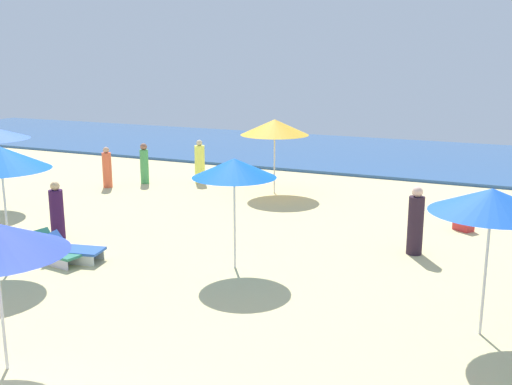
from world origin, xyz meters
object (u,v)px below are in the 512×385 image
object	(u,v)px
lounge_chair_7_0	(74,250)
beachgoer_2	(107,169)
beachgoer_0	(200,163)
beachgoer_6	(416,223)
beachgoer_4	(57,212)
umbrella_4	(275,127)
lounge_chair_7_1	(56,251)
cooler_box_0	(464,224)
beachgoer_1	(144,164)
umbrella_5	(234,168)
umbrella_0	(492,201)
umbrella_7	(0,158)

from	to	relation	value
lounge_chair_7_0	beachgoer_2	bearing A→B (deg)	20.86
beachgoer_0	beachgoer_6	xyz separation A→B (m)	(8.92, -5.18, 0.03)
beachgoer_6	beachgoer_4	bearing A→B (deg)	68.57
umbrella_4	beachgoer_6	world-z (taller)	umbrella_4
lounge_chair_7_1	cooler_box_0	distance (m)	10.68
beachgoer_4	beachgoer_1	bearing A→B (deg)	83.84
umbrella_5	beachgoer_0	world-z (taller)	umbrella_5
lounge_chair_7_1	beachgoer_0	bearing A→B (deg)	16.20
umbrella_4	lounge_chair_7_0	distance (m)	8.89
beachgoer_4	cooler_box_0	bearing A→B (deg)	5.79
beachgoer_2	beachgoer_6	bearing A→B (deg)	-68.64
beachgoer_0	lounge_chair_7_0	bearing A→B (deg)	-51.37
beachgoer_0	beachgoer_2	distance (m)	3.42
umbrella_4	beachgoer_1	distance (m)	5.35
umbrella_0	lounge_chair_7_1	distance (m)	9.53
beachgoer_4	cooler_box_0	distance (m)	10.95
lounge_chair_7_1	beachgoer_2	distance (m)	8.18
umbrella_4	umbrella_5	xyz separation A→B (m)	(2.13, -7.37, -0.02)
umbrella_5	lounge_chair_7_0	xyz separation A→B (m)	(-3.65, -1.15, -2.04)
beachgoer_2	beachgoer_4	world-z (taller)	beachgoer_4
beachgoer_4	umbrella_7	bearing A→B (deg)	-95.96
umbrella_4	beachgoer_0	world-z (taller)	umbrella_4
umbrella_4	umbrella_5	world-z (taller)	umbrella_4
umbrella_5	beachgoer_1	distance (m)	10.06
umbrella_7	lounge_chair_7_1	size ratio (longest dim) A/B	1.91
umbrella_0	umbrella_7	bearing A→B (deg)	-174.33
umbrella_7	lounge_chair_7_1	world-z (taller)	umbrella_7
umbrella_5	cooler_box_0	bearing A→B (deg)	49.94
cooler_box_0	umbrella_4	bearing A→B (deg)	-164.43
umbrella_5	lounge_chair_7_1	xyz separation A→B (m)	(-3.96, -1.38, -2.04)
umbrella_7	beachgoer_0	xyz separation A→B (m)	(-0.86, 10.05, -1.79)
cooler_box_0	umbrella_5	bearing A→B (deg)	-96.52
beachgoer_6	lounge_chair_7_1	bearing A→B (deg)	80.31
umbrella_5	beachgoer_2	bearing A→B (deg)	144.72
umbrella_0	umbrella_4	bearing A→B (deg)	130.98
umbrella_0	cooler_box_0	size ratio (longest dim) A/B	5.14
lounge_chair_7_0	beachgoer_0	world-z (taller)	beachgoer_0
beachgoer_1	beachgoer_0	bearing A→B (deg)	107.88
umbrella_0	beachgoer_0	distance (m)	14.14
beachgoer_0	beachgoer_2	size ratio (longest dim) A/B	1.09
beachgoer_1	beachgoer_2	world-z (taller)	beachgoer_1
umbrella_0	beachgoer_2	size ratio (longest dim) A/B	1.73
lounge_chair_7_1	umbrella_5	bearing A→B (deg)	-63.42
beachgoer_6	beachgoer_2	bearing A→B (deg)	37.24
umbrella_0	lounge_chair_7_0	xyz separation A→B (m)	(-8.97, 0.07, -2.11)
lounge_chair_7_0	umbrella_4	bearing A→B (deg)	-22.00
beachgoer_1	lounge_chair_7_0	bearing A→B (deg)	12.73
umbrella_5	beachgoer_6	bearing A→B (deg)	37.17
umbrella_5	beachgoer_0	distance (m)	9.65
umbrella_0	beachgoer_0	bearing A→B (deg)	139.79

